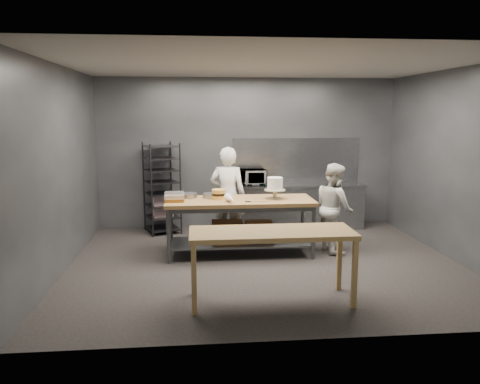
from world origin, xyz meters
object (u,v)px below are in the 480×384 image
object	(u,v)px
work_table	(240,220)
speed_rack	(162,189)
chef_right	(334,207)
frosted_cake_stand	(275,185)
microwave	(252,177)
near_counter	(272,238)
layer_cake	(219,194)
chef_behind	(228,196)

from	to	relation	value
work_table	speed_rack	world-z (taller)	speed_rack
chef_right	frosted_cake_stand	distance (m)	1.10
speed_rack	microwave	xyz separation A→B (m)	(1.77, 0.08, 0.19)
microwave	frosted_cake_stand	bearing A→B (deg)	-84.24
near_counter	microwave	distance (m)	3.66
speed_rack	chef_right	bearing A→B (deg)	-27.30
near_counter	chef_right	distance (m)	2.47
near_counter	chef_right	bearing A→B (deg)	55.69
speed_rack	microwave	world-z (taller)	speed_rack
microwave	frosted_cake_stand	size ratio (longest dim) A/B	1.53
near_counter	chef_right	xyz separation A→B (m)	(1.39, 2.04, -0.07)
speed_rack	near_counter	bearing A→B (deg)	-66.24
work_table	microwave	xyz separation A→B (m)	(0.40, 1.65, 0.48)
near_counter	microwave	size ratio (longest dim) A/B	3.69
microwave	layer_cake	distance (m)	1.76
microwave	frosted_cake_stand	distance (m)	1.68
work_table	layer_cake	bearing A→B (deg)	171.24
microwave	layer_cake	world-z (taller)	microwave
speed_rack	microwave	bearing A→B (deg)	2.59
layer_cake	microwave	bearing A→B (deg)	64.96
near_counter	chef_behind	xyz separation A→B (m)	(-0.36, 2.65, 0.05)
near_counter	speed_rack	world-z (taller)	speed_rack
near_counter	speed_rack	bearing A→B (deg)	113.76
work_table	near_counter	size ratio (longest dim) A/B	1.20
speed_rack	microwave	size ratio (longest dim) A/B	3.23
near_counter	chef_right	size ratio (longest dim) A/B	1.34
speed_rack	chef_behind	world-z (taller)	speed_rack
work_table	speed_rack	size ratio (longest dim) A/B	1.37
chef_right	frosted_cake_stand	bearing A→B (deg)	84.66
chef_behind	microwave	distance (m)	1.15
chef_right	layer_cake	bearing A→B (deg)	80.82
work_table	microwave	size ratio (longest dim) A/B	4.43
speed_rack	frosted_cake_stand	world-z (taller)	speed_rack
work_table	near_counter	bearing A→B (deg)	-84.39
layer_cake	chef_right	bearing A→B (deg)	-0.34
chef_right	microwave	bearing A→B (deg)	27.66
near_counter	layer_cake	size ratio (longest dim) A/B	9.09
speed_rack	chef_right	world-z (taller)	speed_rack
work_table	chef_behind	size ratio (longest dim) A/B	1.39
frosted_cake_stand	layer_cake	bearing A→B (deg)	175.38
chef_right	layer_cake	world-z (taller)	chef_right
work_table	frosted_cake_stand	xyz separation A→B (m)	(0.57, -0.02, 0.57)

